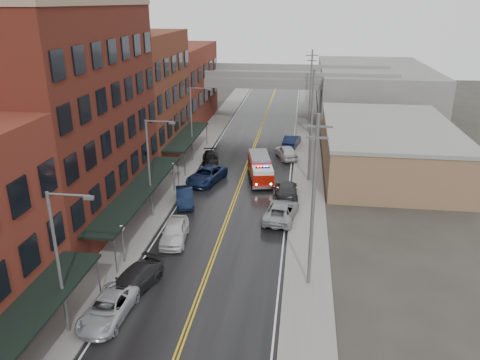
{
  "coord_description": "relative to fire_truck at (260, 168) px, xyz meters",
  "views": [
    {
      "loc": [
        6.24,
        -12.95,
        18.3
      ],
      "look_at": [
        0.86,
        26.58,
        3.0
      ],
      "focal_mm": 35.0,
      "sensor_mm": 36.0,
      "label": 1
    }
  ],
  "objects": [
    {
      "name": "curb_left",
      "position": [
        -7.63,
        -4.69,
        -1.31
      ],
      "size": [
        0.3,
        160.0,
        0.15
      ],
      "primitive_type": "cube",
      "color": "gray",
      "rests_on": "ground"
    },
    {
      "name": "street_lamp_0",
      "position": [
        -8.53,
        -26.69,
        3.8
      ],
      "size": [
        2.64,
        0.22,
        9.0
      ],
      "color": "#59595B",
      "rests_on": "ground"
    },
    {
      "name": "road",
      "position": [
        -1.98,
        -4.69,
        -1.38
      ],
      "size": [
        11.0,
        160.0,
        0.02
      ],
      "primitive_type": "cube",
      "color": "black",
      "rests_on": "ground"
    },
    {
      "name": "overpass",
      "position": [
        -1.98,
        27.31,
        4.6
      ],
      "size": [
        40.0,
        10.0,
        7.5
      ],
      "color": "slate",
      "rests_on": "ground"
    },
    {
      "name": "fire_truck",
      "position": [
        0.0,
        0.0,
        0.0
      ],
      "size": [
        3.85,
        7.3,
        2.56
      ],
      "rotation": [
        0.0,
        0.0,
        0.19
      ],
      "color": "#9C1307",
      "rests_on": "ground"
    },
    {
      "name": "awning_1",
      "position": [
        -9.47,
        -11.69,
        1.6
      ],
      "size": [
        2.6,
        18.0,
        3.09
      ],
      "color": "black",
      "rests_on": "ground"
    },
    {
      "name": "globe_lamp_1",
      "position": [
        -8.38,
        -18.69,
        0.93
      ],
      "size": [
        0.44,
        0.44,
        3.12
      ],
      "color": "#59595B",
      "rests_on": "ground"
    },
    {
      "name": "parked_car_right_1",
      "position": [
        3.02,
        -4.61,
        -0.59
      ],
      "size": [
        2.56,
        5.64,
        1.6
      ],
      "primitive_type": "imported",
      "rotation": [
        0.0,
        0.0,
        3.2
      ],
      "color": "#2A2B2D",
      "rests_on": "ground"
    },
    {
      "name": "brick_building_far",
      "position": [
        -15.28,
        23.31,
        4.61
      ],
      "size": [
        9.0,
        20.0,
        12.0
      ],
      "primitive_type": "cube",
      "color": "maroon",
      "rests_on": "ground"
    },
    {
      "name": "parked_car_left_6",
      "position": [
        -5.65,
        -1.49,
        -0.57
      ],
      "size": [
        4.18,
        6.35,
        1.62
      ],
      "primitive_type": "imported",
      "rotation": [
        0.0,
        0.0,
        -0.28
      ],
      "color": "#111F41",
      "rests_on": "ground"
    },
    {
      "name": "awning_2",
      "position": [
        -9.47,
        5.81,
        1.6
      ],
      "size": [
        2.6,
        13.0,
        3.09
      ],
      "color": "black",
      "rests_on": "ground"
    },
    {
      "name": "utility_pole_0",
      "position": [
        5.22,
        -19.69,
        4.92
      ],
      "size": [
        1.8,
        0.24,
        12.0
      ],
      "color": "#59595B",
      "rests_on": "ground"
    },
    {
      "name": "globe_lamp_2",
      "position": [
        -8.38,
        -4.69,
        0.93
      ],
      "size": [
        0.44,
        0.44,
        3.12
      ],
      "color": "#59595B",
      "rests_on": "ground"
    },
    {
      "name": "sidewalk_right",
      "position": [
        5.32,
        -4.69,
        -1.31
      ],
      "size": [
        3.0,
        160.0,
        0.15
      ],
      "primitive_type": "cube",
      "color": "slate",
      "rests_on": "ground"
    },
    {
      "name": "parked_car_left_5",
      "position": [
        -6.57,
        -7.49,
        -0.64
      ],
      "size": [
        2.82,
        4.81,
        1.5
      ],
      "primitive_type": "imported",
      "rotation": [
        0.0,
        0.0,
        0.29
      ],
      "color": "black",
      "rests_on": "ground"
    },
    {
      "name": "right_far_block",
      "position": [
        16.02,
        35.31,
        2.61
      ],
      "size": [
        18.0,
        30.0,
        8.0
      ],
      "primitive_type": "cube",
      "color": "slate",
      "rests_on": "ground"
    },
    {
      "name": "awning_0",
      "position": [
        -9.47,
        -30.69,
        1.6
      ],
      "size": [
        2.6,
        16.0,
        3.09
      ],
      "color": "black",
      "rests_on": "ground"
    },
    {
      "name": "utility_pole_1",
      "position": [
        5.22,
        0.31,
        4.92
      ],
      "size": [
        1.8,
        0.24,
        12.0
      ],
      "color": "#59595B",
      "rests_on": "ground"
    },
    {
      "name": "parked_car_left_3",
      "position": [
        -6.45,
        -21.98,
        -0.63
      ],
      "size": [
        3.46,
        5.57,
        1.51
      ],
      "primitive_type": "imported",
      "rotation": [
        0.0,
        0.0,
        -0.28
      ],
      "color": "black",
      "rests_on": "ground"
    },
    {
      "name": "tan_building",
      "position": [
        14.02,
        5.31,
        1.11
      ],
      "size": [
        14.0,
        22.0,
        5.0
      ],
      "primitive_type": "cube",
      "color": "#8A694A",
      "rests_on": "ground"
    },
    {
      "name": "brick_building_c",
      "position": [
        -15.28,
        5.81,
        6.11
      ],
      "size": [
        9.0,
        15.0,
        15.0
      ],
      "primitive_type": "cube",
      "color": "brown",
      "rests_on": "ground"
    },
    {
      "name": "utility_pole_2",
      "position": [
        5.22,
        20.31,
        4.92
      ],
      "size": [
        1.8,
        0.24,
        12.0
      ],
      "color": "#59595B",
      "rests_on": "ground"
    },
    {
      "name": "parked_car_right_0",
      "position": [
        2.77,
        -9.58,
        -0.6
      ],
      "size": [
        3.35,
        5.97,
        1.58
      ],
      "primitive_type": "imported",
      "rotation": [
        0.0,
        0.0,
        3.01
      ],
      "color": "#9A9DA2",
      "rests_on": "ground"
    },
    {
      "name": "brick_building_b",
      "position": [
        -15.28,
        -11.69,
        7.61
      ],
      "size": [
        9.0,
        20.0,
        18.0
      ],
      "primitive_type": "cube",
      "color": "#501C15",
      "rests_on": "ground"
    },
    {
      "name": "curb_right",
      "position": [
        3.67,
        -4.69,
        -1.31
      ],
      "size": [
        0.3,
        160.0,
        0.15
      ],
      "primitive_type": "cube",
      "color": "gray",
      "rests_on": "ground"
    },
    {
      "name": "parked_car_right_2",
      "position": [
        2.5,
        7.88,
        -0.55
      ],
      "size": [
        3.42,
        5.28,
        1.67
      ],
      "primitive_type": "imported",
      "rotation": [
        0.0,
        0.0,
        3.46
      ],
      "color": "silver",
      "rests_on": "ground"
    },
    {
      "name": "street_lamp_1",
      "position": [
        -8.53,
        -10.69,
        3.8
      ],
      "size": [
        2.64,
        0.22,
        9.0
      ],
      "color": "#59595B",
      "rests_on": "ground"
    },
    {
      "name": "parked_car_right_3",
      "position": [
        3.02,
        13.11,
        -0.58
      ],
      "size": [
        2.5,
        5.09,
        1.6
      ],
      "primitive_type": "imported",
      "rotation": [
        0.0,
        0.0,
        2.97
      ],
      "color": "#0E1634",
      "rests_on": "ground"
    },
    {
      "name": "parked_car_left_2",
      "position": [
        -6.98,
        -25.08,
        -0.67
      ],
      "size": [
        2.62,
        5.25,
        1.43
      ],
      "primitive_type": "imported",
      "rotation": [
        0.0,
        0.0,
        -0.05
      ],
      "color": "#B3B5BC",
      "rests_on": "ground"
    },
    {
      "name": "parked_car_left_4",
      "position": [
        -5.58,
        -14.8,
        -0.55
      ],
      "size": [
        2.47,
        5.09,
        1.67
      ],
      "primitive_type": "imported",
      "rotation": [
        0.0,
        0.0,
        0.1
      ],
      "color": "silver",
      "rests_on": "ground"
    },
    {
      "name": "sidewalk_left",
      "position": [
        -9.28,
        -4.69,
        -1.31
      ],
      "size": [
        3.0,
        160.0,
        0.15
      ],
      "primitive_type": "cube",
      "color": "slate",
      "rests_on": "ground"
    },
    {
      "name": "street_lamp_2",
      "position": [
        -8.53,
        5.31,
        3.8
      ],
      "size": [
        2.64,
        0.22,
        9.0
      ],
      "color": "#59595B",
      "rests_on": "ground"
    },
    {
      "name": "parked_car_left_7",
      "position": [
        -6.41,
        4.51,
        -0.7
      ],
      "size": [
        2.78,
        4.99,
        1.37
      ],
      "primitive_type": "imported",
      "rotation": [
        0.0,
        0.0,
        0.19
      ],
      "color": "black",
      "rests_on": "ground"
    }
  ]
}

